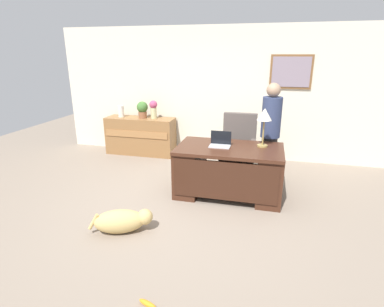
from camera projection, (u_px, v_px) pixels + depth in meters
name	position (u px, v px, depth m)	size (l,w,h in m)	color
ground_plane	(186.00, 208.00, 4.44)	(12.00, 12.00, 0.00)	gray
back_wall	(218.00, 93.00, 6.41)	(7.00, 0.16, 2.70)	beige
desk	(229.00, 170.00, 4.76)	(1.62, 0.95, 0.78)	#422316
credenza	(141.00, 136.00, 6.77)	(1.52, 0.50, 0.81)	olive
armchair	(238.00, 149.00, 5.53)	(0.60, 0.59, 1.13)	#564C47
person_standing	(270.00, 133.00, 5.10)	(0.32, 0.32, 1.71)	#262323
dog_lying	(123.00, 221.00, 3.82)	(0.76, 0.51, 0.30)	tan
laptop	(220.00, 142.00, 4.72)	(0.32, 0.22, 0.22)	#B2B5BA
desk_lamp	(264.00, 117.00, 4.57)	(0.22, 0.22, 0.59)	#9E8447
vase_with_flowers	(153.00, 108.00, 6.50)	(0.17, 0.17, 0.39)	#C5C18C
vase_empty	(121.00, 111.00, 6.71)	(0.13, 0.13, 0.25)	silver
potted_plant	(142.00, 109.00, 6.57)	(0.24, 0.24, 0.36)	brown
dog_toy_bone	(148.00, 304.00, 2.71)	(0.19, 0.05, 0.05)	orange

